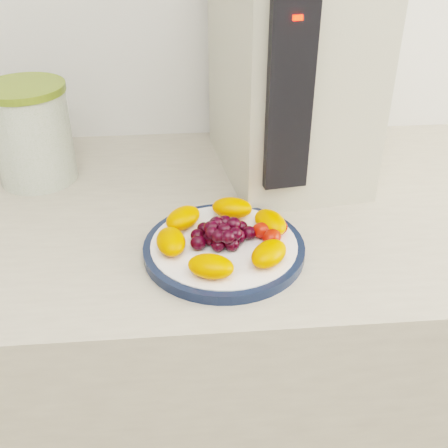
{
  "coord_description": "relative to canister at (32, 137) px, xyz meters",
  "views": [
    {
      "loc": [
        -0.06,
        0.41,
        1.37
      ],
      "look_at": [
        -0.0,
        1.06,
        0.95
      ],
      "focal_mm": 45.0,
      "sensor_mm": 36.0,
      "label": 1
    }
  ],
  "objects": [
    {
      "name": "plate_face",
      "position": [
        0.31,
        -0.26,
        -0.07
      ],
      "size": [
        0.21,
        0.21,
        0.02
      ],
      "primitive_type": "cylinder",
      "color": "white",
      "rests_on": "counter"
    },
    {
      "name": "appliance_led",
      "position": [
        0.41,
        -0.17,
        0.23
      ],
      "size": [
        0.01,
        0.01,
        0.01
      ],
      "primitive_type": "cube",
      "rotation": [
        0.0,
        0.0,
        0.13
      ],
      "color": "#FF0C05",
      "rests_on": "appliance_panel"
    },
    {
      "name": "fruit_plate",
      "position": [
        0.31,
        -0.25,
        -0.05
      ],
      "size": [
        0.2,
        0.2,
        0.03
      ],
      "color": "#FF6200",
      "rests_on": "plate_face"
    },
    {
      "name": "plate_rim",
      "position": [
        0.31,
        -0.26,
        -0.07
      ],
      "size": [
        0.23,
        0.23,
        0.01
      ],
      "primitive_type": "cylinder",
      "color": "#111C34",
      "rests_on": "counter"
    },
    {
      "name": "cabinet_face",
      "position": [
        0.31,
        -0.12,
        -0.56
      ],
      "size": [
        3.48,
        0.58,
        0.84
      ],
      "primitive_type": "cube",
      "color": "#916E55",
      "rests_on": "floor"
    },
    {
      "name": "canister_lid",
      "position": [
        0.0,
        0.0,
        0.09
      ],
      "size": [
        0.18,
        0.18,
        0.01
      ],
      "primitive_type": "cylinder",
      "rotation": [
        0.0,
        0.0,
        0.34
      ],
      "color": "olive",
      "rests_on": "canister"
    },
    {
      "name": "appliance_panel",
      "position": [
        0.41,
        -0.16,
        0.12
      ],
      "size": [
        0.07,
        0.03,
        0.28
      ],
      "primitive_type": "cube",
      "rotation": [
        0.0,
        0.0,
        0.13
      ],
      "color": "black",
      "rests_on": "appliance_body"
    },
    {
      "name": "appliance_body",
      "position": [
        0.44,
        0.0,
        0.11
      ],
      "size": [
        0.26,
        0.33,
        0.38
      ],
      "primitive_type": "cube",
      "rotation": [
        0.0,
        0.0,
        0.13
      ],
      "color": "#B0AB96",
      "rests_on": "counter"
    },
    {
      "name": "canister",
      "position": [
        0.0,
        0.0,
        0.0
      ],
      "size": [
        0.17,
        0.17,
        0.16
      ],
      "primitive_type": "cylinder",
      "rotation": [
        0.0,
        0.0,
        0.34
      ],
      "color": "#395814",
      "rests_on": "counter"
    },
    {
      "name": "counter",
      "position": [
        0.31,
        -0.12,
        -0.53
      ],
      "size": [
        3.5,
        0.6,
        0.9
      ],
      "primitive_type": "cube",
      "color": "#B3A993",
      "rests_on": "floor"
    }
  ]
}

